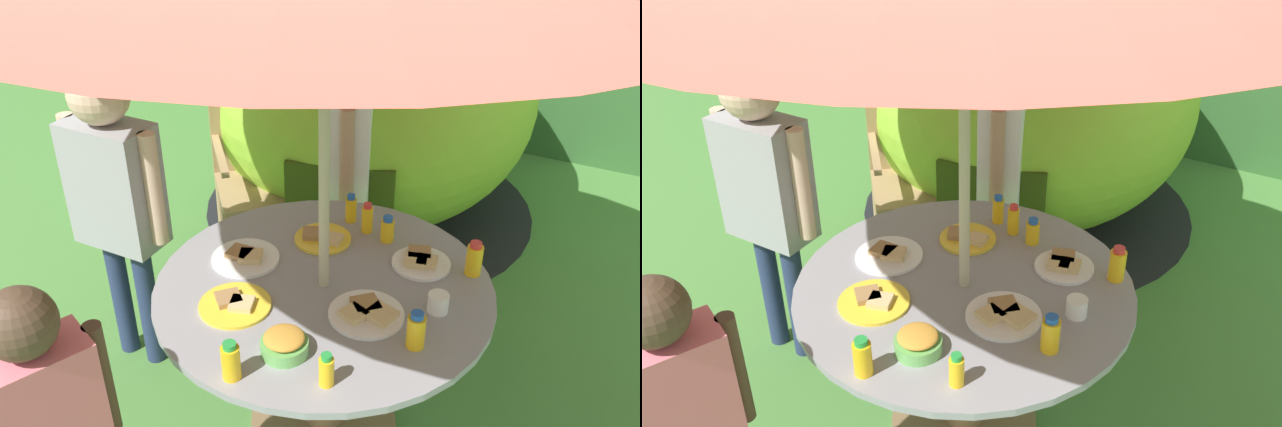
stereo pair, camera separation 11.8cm
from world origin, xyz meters
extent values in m
cube|color=#477A38|center=(0.00, 0.00, -0.01)|extent=(10.00, 10.00, 0.02)
cylinder|color=brown|center=(0.00, 0.00, 0.01)|extent=(0.57, 0.57, 0.03)
cylinder|color=brown|center=(0.00, 0.00, 0.33)|extent=(0.14, 0.14, 0.66)
cylinder|color=gray|center=(0.00, 0.00, 0.67)|extent=(1.18, 1.18, 0.03)
cylinder|color=#B7AD8C|center=(0.00, 0.00, 1.03)|extent=(0.04, 0.04, 2.06)
cylinder|color=tan|center=(-0.80, 0.55, 0.22)|extent=(0.04, 0.04, 0.44)
cylinder|color=tan|center=(-0.46, 0.85, 0.22)|extent=(0.04, 0.04, 0.44)
cylinder|color=tan|center=(-1.08, 0.87, 0.22)|extent=(0.04, 0.04, 0.44)
cylinder|color=tan|center=(-0.74, 1.17, 0.22)|extent=(0.04, 0.04, 0.44)
cube|color=tan|center=(-0.77, 0.86, 0.46)|extent=(0.68, 0.68, 0.04)
cube|color=tan|center=(-0.91, 1.02, 0.71)|extent=(0.39, 0.36, 0.46)
cube|color=tan|center=(-0.94, 0.71, 0.68)|extent=(0.34, 0.37, 0.03)
cube|color=tan|center=(-0.60, 1.01, 0.68)|extent=(0.34, 0.37, 0.03)
ellipsoid|color=#8CC633|center=(-0.56, 1.67, 0.73)|extent=(2.26, 2.35, 1.47)
cylinder|color=black|center=(-0.56, 1.67, 0.01)|extent=(2.43, 2.43, 0.01)
cube|color=#314511|center=(-0.32, 0.76, 0.40)|extent=(0.50, 0.16, 0.66)
cylinder|color=#3F3F47|center=(-0.32, 0.90, 0.29)|extent=(0.08, 0.08, 0.57)
cylinder|color=#3F3F47|center=(-0.27, 0.76, 0.29)|extent=(0.08, 0.08, 0.57)
cube|color=white|center=(-0.29, 0.83, 0.82)|extent=(0.28, 0.37, 0.48)
cylinder|color=tan|center=(-0.35, 1.00, 0.84)|extent=(0.06, 0.06, 0.44)
cylinder|color=tan|center=(-0.23, 0.65, 0.84)|extent=(0.06, 0.06, 0.44)
sphere|color=tan|center=(-0.29, 0.83, 1.17)|extent=(0.22, 0.22, 0.22)
cylinder|color=navy|center=(-0.98, -0.02, 0.30)|extent=(0.08, 0.08, 0.60)
cylinder|color=navy|center=(-0.83, -0.01, 0.30)|extent=(0.08, 0.08, 0.60)
cube|color=#99999E|center=(-0.91, -0.02, 0.86)|extent=(0.35, 0.20, 0.51)
cylinder|color=#D8B293|center=(-1.10, -0.02, 0.88)|extent=(0.06, 0.06, 0.46)
cylinder|color=#D8B293|center=(-0.71, -0.01, 0.88)|extent=(0.06, 0.06, 0.46)
sphere|color=#D8B293|center=(-0.91, -0.02, 1.23)|extent=(0.23, 0.23, 0.23)
cube|color=#EA727F|center=(-0.38, -0.89, 0.72)|extent=(0.26, 0.33, 0.43)
cylinder|color=#4C3828|center=(-0.31, -0.74, 0.74)|extent=(0.05, 0.05, 0.38)
sphere|color=#4C3828|center=(-0.38, -0.89, 1.02)|extent=(0.19, 0.19, 0.19)
cylinder|color=#66B259|center=(0.05, -0.36, 0.71)|extent=(0.15, 0.15, 0.04)
ellipsoid|color=gold|center=(0.05, -0.36, 0.74)|extent=(0.13, 0.13, 0.04)
cylinder|color=white|center=(-0.32, 0.00, 0.69)|extent=(0.25, 0.25, 0.01)
cube|color=tan|center=(-0.30, 0.00, 0.71)|extent=(0.11, 0.11, 0.02)
cube|color=#9E7547|center=(-0.35, 0.00, 0.71)|extent=(0.09, 0.09, 0.02)
cylinder|color=yellow|center=(-0.13, 0.25, 0.69)|extent=(0.22, 0.22, 0.01)
cube|color=tan|center=(-0.09, 0.24, 0.71)|extent=(0.08, 0.08, 0.02)
cube|color=#9E7547|center=(-0.17, 0.24, 0.71)|extent=(0.10, 0.10, 0.02)
cylinder|color=white|center=(0.20, -0.09, 0.69)|extent=(0.25, 0.25, 0.01)
cube|color=tan|center=(0.25, -0.08, 0.71)|extent=(0.11, 0.11, 0.02)
cube|color=#9E7547|center=(0.19, -0.06, 0.71)|extent=(0.12, 0.12, 0.02)
cube|color=tan|center=(0.17, -0.12, 0.71)|extent=(0.10, 0.10, 0.02)
cylinder|color=yellow|center=(-0.20, -0.25, 0.69)|extent=(0.24, 0.24, 0.01)
cube|color=tan|center=(-0.18, -0.25, 0.71)|extent=(0.10, 0.10, 0.02)
cube|color=#9E7547|center=(-0.23, -0.24, 0.71)|extent=(0.11, 0.11, 0.02)
cylinder|color=white|center=(0.26, 0.27, 0.69)|extent=(0.21, 0.21, 0.01)
cube|color=tan|center=(0.28, 0.27, 0.71)|extent=(0.09, 0.09, 0.02)
cube|color=#9E7547|center=(0.24, 0.30, 0.71)|extent=(0.11, 0.11, 0.02)
cube|color=tan|center=(0.24, 0.25, 0.71)|extent=(0.09, 0.09, 0.02)
cylinder|color=yellow|center=(-0.10, 0.43, 0.74)|extent=(0.04, 0.04, 0.10)
cylinder|color=blue|center=(-0.10, 0.43, 0.80)|extent=(0.03, 0.03, 0.02)
cylinder|color=yellow|center=(-0.03, -0.52, 0.74)|extent=(0.06, 0.06, 0.11)
cylinder|color=green|center=(-0.03, -0.52, 0.81)|extent=(0.04, 0.04, 0.02)
cylinder|color=yellow|center=(0.44, 0.30, 0.74)|extent=(0.06, 0.06, 0.11)
cylinder|color=red|center=(0.44, 0.30, 0.81)|extent=(0.04, 0.04, 0.02)
cylinder|color=yellow|center=(0.09, 0.36, 0.73)|extent=(0.05, 0.05, 0.09)
cylinder|color=blue|center=(0.09, 0.36, 0.78)|extent=(0.04, 0.04, 0.02)
cylinder|color=yellow|center=(0.39, -0.15, 0.74)|extent=(0.06, 0.06, 0.11)
cylinder|color=blue|center=(0.39, -0.15, 0.81)|extent=(0.04, 0.04, 0.02)
cylinder|color=yellow|center=(0.23, -0.42, 0.73)|extent=(0.04, 0.04, 0.09)
cylinder|color=green|center=(0.23, -0.42, 0.79)|extent=(0.03, 0.03, 0.02)
cylinder|color=yellow|center=(-0.01, 0.38, 0.74)|extent=(0.04, 0.04, 0.11)
cylinder|color=red|center=(-0.01, 0.38, 0.80)|extent=(0.03, 0.03, 0.02)
cylinder|color=white|center=(0.40, 0.05, 0.72)|extent=(0.07, 0.07, 0.07)
camera|label=1|loc=(0.87, -1.68, 2.10)|focal=38.00mm
camera|label=2|loc=(0.97, -1.63, 2.10)|focal=38.00mm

